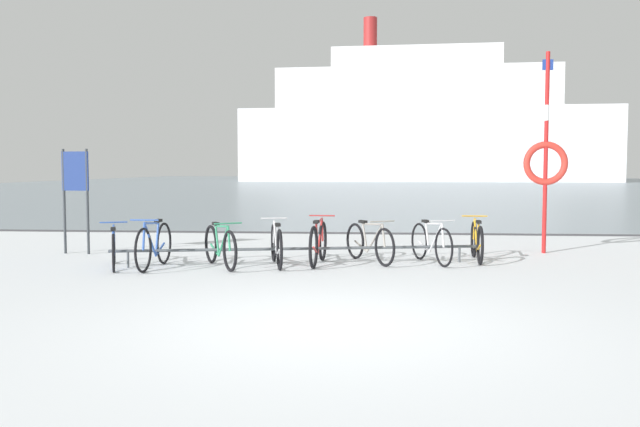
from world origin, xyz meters
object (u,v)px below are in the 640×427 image
(bicycle_0, at_px, (114,248))
(bicycle_1, at_px, (154,245))
(bicycle_3, at_px, (277,245))
(bicycle_4, at_px, (318,243))
(info_sign, at_px, (75,183))
(bicycle_7, at_px, (477,241))
(bicycle_2, at_px, (220,246))
(bicycle_6, at_px, (431,243))
(rescue_post, at_px, (546,159))
(bicycle_5, at_px, (369,243))
(ferry_ship, at_px, (422,126))

(bicycle_0, bearing_deg, bicycle_1, 0.27)
(bicycle_1, height_order, bicycle_3, bicycle_1)
(bicycle_4, relative_size, info_sign, 0.83)
(bicycle_7, height_order, info_sign, info_sign)
(bicycle_2, distance_m, bicycle_4, 1.67)
(bicycle_4, xyz_separation_m, bicycle_6, (1.94, 0.32, -0.01))
(bicycle_0, relative_size, bicycle_4, 0.95)
(bicycle_3, distance_m, info_sign, 4.39)
(rescue_post, bearing_deg, bicycle_3, -156.67)
(bicycle_2, xyz_separation_m, rescue_post, (5.85, 2.40, 1.47))
(bicycle_4, height_order, bicycle_6, bicycle_4)
(bicycle_1, xyz_separation_m, rescue_post, (6.92, 2.58, 1.44))
(bicycle_5, distance_m, bicycle_7, 1.94)
(bicycle_2, bearing_deg, bicycle_7, 14.62)
(bicycle_3, bearing_deg, bicycle_5, 17.96)
(bicycle_3, bearing_deg, ferry_ship, 84.39)
(bicycle_6, distance_m, bicycle_7, 0.91)
(bicycle_4, relative_size, bicycle_5, 1.10)
(bicycle_0, height_order, info_sign, info_sign)
(bicycle_5, bearing_deg, bicycle_7, 11.01)
(bicycle_1, xyz_separation_m, bicycle_7, (5.45, 1.33, -0.03))
(bicycle_2, relative_size, bicycle_4, 0.91)
(ferry_ship, bearing_deg, bicycle_7, -92.90)
(info_sign, bearing_deg, bicycle_4, -12.60)
(bicycle_7, height_order, ferry_ship, ferry_ship)
(bicycle_3, distance_m, bicycle_7, 3.58)
(bicycle_3, height_order, bicycle_5, bicycle_3)
(bicycle_1, bearing_deg, rescue_post, 20.47)
(bicycle_5, relative_size, bicycle_7, 0.92)
(bicycle_4, height_order, ferry_ship, ferry_ship)
(bicycle_6, distance_m, ferry_ship, 71.72)
(bicycle_1, bearing_deg, bicycle_4, 13.68)
(bicycle_6, bearing_deg, info_sign, 173.63)
(bicycle_1, xyz_separation_m, ferry_ship, (9.04, 72.28, 6.25))
(bicycle_0, bearing_deg, bicycle_3, 9.69)
(bicycle_1, distance_m, bicycle_6, 4.71)
(bicycle_6, xyz_separation_m, ferry_ship, (4.43, 71.31, 6.27))
(bicycle_4, distance_m, ferry_ship, 72.18)
(bicycle_5, distance_m, rescue_post, 4.02)
(bicycle_6, distance_m, info_sign, 6.84)
(bicycle_2, bearing_deg, ferry_ship, 83.69)
(bicycle_2, xyz_separation_m, bicycle_6, (3.55, 0.78, 0.00))
(bicycle_1, height_order, rescue_post, rescue_post)
(bicycle_4, bearing_deg, bicycle_5, 19.53)
(bicycle_1, distance_m, bicycle_5, 3.67)
(bicycle_4, height_order, bicycle_5, bicycle_4)
(bicycle_3, height_order, ferry_ship, ferry_ship)
(bicycle_1, relative_size, bicycle_4, 1.02)
(bicycle_7, xyz_separation_m, ferry_ship, (3.59, 70.95, 6.28))
(info_sign, height_order, rescue_post, rescue_post)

